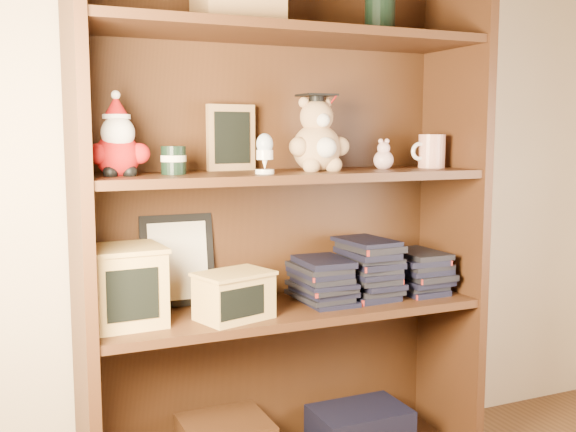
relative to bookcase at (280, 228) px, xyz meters
name	(u,v)px	position (x,y,z in m)	size (l,w,h in m)	color
bookcase	(280,228)	(0.00, 0.00, 0.00)	(1.20, 0.35, 1.60)	#402312
shelf_lower	(288,310)	(0.00, -0.05, -0.24)	(1.14, 0.33, 0.02)	#402312
shelf_upper	(288,176)	(0.00, -0.05, 0.16)	(1.14, 0.33, 0.02)	#402312
santa_plush	(118,144)	(-0.48, -0.06, 0.25)	(0.16, 0.12, 0.23)	#A50F0F
teachers_tin	(174,160)	(-0.33, -0.05, 0.21)	(0.07, 0.07, 0.08)	black
chalkboard_plaque	(231,139)	(-0.13, 0.06, 0.26)	(0.15, 0.09, 0.19)	#9E7547
egg_cup	(265,152)	(-0.10, -0.13, 0.23)	(0.05, 0.05, 0.11)	white
grad_teddy_bear	(317,141)	(0.09, -0.06, 0.26)	(0.19, 0.16, 0.23)	tan
pink_figurine	(384,157)	(0.32, -0.05, 0.21)	(0.06, 0.06, 0.10)	#CDA29E
teacher_mug	(431,151)	(0.50, -0.05, 0.22)	(0.12, 0.08, 0.11)	silver
certificate_frame	(178,261)	(-0.29, 0.09, -0.09)	(0.22, 0.06, 0.27)	black
treats_box	(126,285)	(-0.47, -0.05, -0.12)	(0.21, 0.21, 0.21)	tan
pencils_box	(234,295)	(-0.19, -0.12, -0.16)	(0.23, 0.20, 0.13)	tan
book_stack_left	(323,279)	(0.12, -0.05, -0.16)	(0.14, 0.20, 0.14)	black
book_stack_mid	(370,269)	(0.28, -0.05, -0.14)	(0.14, 0.20, 0.18)	black
book_stack_right	(418,272)	(0.46, -0.05, -0.16)	(0.14, 0.20, 0.13)	black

